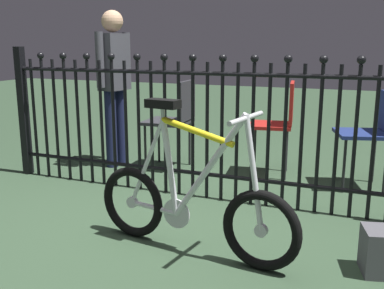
% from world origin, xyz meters
% --- Properties ---
extents(ground_plane, '(20.00, 20.00, 0.00)m').
position_xyz_m(ground_plane, '(0.00, 0.00, 0.00)').
color(ground_plane, '#304731').
extents(iron_fence, '(3.52, 0.07, 1.17)m').
position_xyz_m(iron_fence, '(-0.07, 0.75, 0.59)').
color(iron_fence, black).
rests_on(iron_fence, ground).
extents(bicycle, '(1.31, 0.40, 0.89)m').
position_xyz_m(bicycle, '(0.32, -0.18, 0.29)').
color(bicycle, black).
rests_on(bicycle, ground).
extents(chair_charcoal, '(0.45, 0.44, 0.86)m').
position_xyz_m(chair_charcoal, '(-0.51, 1.44, 0.53)').
color(chair_charcoal, black).
rests_on(chair_charcoal, ground).
extents(chair_red, '(0.43, 0.43, 0.86)m').
position_xyz_m(chair_red, '(0.46, 1.59, 0.53)').
color(chair_red, black).
rests_on(chair_red, ground).
extents(chair_navy, '(0.51, 0.51, 0.81)m').
position_xyz_m(chair_navy, '(1.25, 1.52, 0.51)').
color(chair_navy, black).
rests_on(chair_navy, ground).
extents(person_visitor, '(0.22, 0.47, 1.51)m').
position_xyz_m(person_visitor, '(-1.11, 1.33, 0.89)').
color(person_visitor, '#191E3F').
rests_on(person_visitor, ground).
extents(display_crate, '(0.25, 0.25, 0.25)m').
position_xyz_m(display_crate, '(1.37, -0.03, 0.12)').
color(display_crate, '#4C4C51').
rests_on(display_crate, ground).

